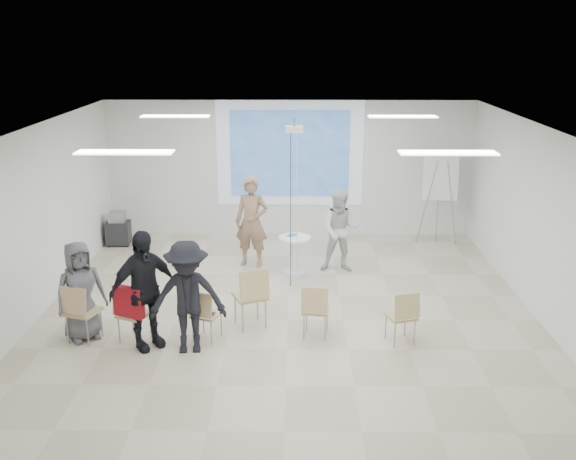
{
  "coord_description": "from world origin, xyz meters",
  "views": [
    {
      "loc": [
        0.11,
        -9.35,
        4.41
      ],
      "look_at": [
        0.0,
        0.8,
        1.25
      ],
      "focal_mm": 40.0,
      "sensor_mm": 36.0,
      "label": 1
    }
  ],
  "objects_px": {
    "chair_left_inner": "(204,312)",
    "chair_right_inner": "(315,307)",
    "audience_outer": "(80,285)",
    "player_left": "(252,216)",
    "laptop": "(207,312)",
    "player_right": "(341,226)",
    "flipchart_easel": "(441,177)",
    "audience_mid": "(187,290)",
    "chair_left_mid": "(130,311)",
    "av_cart": "(118,230)",
    "pedestal_table": "(295,253)",
    "audience_left": "(143,282)",
    "chair_right_far": "(403,313)",
    "chair_far_left": "(79,309)",
    "chair_center": "(252,293)"
  },
  "relations": [
    {
      "from": "chair_left_inner",
      "to": "chair_right_inner",
      "type": "relative_size",
      "value": 0.96
    },
    {
      "from": "chair_left_inner",
      "to": "audience_outer",
      "type": "height_order",
      "value": "audience_outer"
    },
    {
      "from": "player_left",
      "to": "laptop",
      "type": "distance_m",
      "value": 3.26
    },
    {
      "from": "player_right",
      "to": "flipchart_easel",
      "type": "bearing_deg",
      "value": 40.77
    },
    {
      "from": "audience_mid",
      "to": "chair_left_inner",
      "type": "bearing_deg",
      "value": 52.89
    },
    {
      "from": "chair_left_mid",
      "to": "flipchart_easel",
      "type": "distance_m",
      "value": 7.25
    },
    {
      "from": "av_cart",
      "to": "pedestal_table",
      "type": "bearing_deg",
      "value": -26.71
    },
    {
      "from": "audience_left",
      "to": "audience_mid",
      "type": "xyz_separation_m",
      "value": [
        0.64,
        -0.12,
        -0.07
      ]
    },
    {
      "from": "chair_right_inner",
      "to": "laptop",
      "type": "distance_m",
      "value": 1.61
    },
    {
      "from": "audience_left",
      "to": "av_cart",
      "type": "height_order",
      "value": "audience_left"
    },
    {
      "from": "chair_left_mid",
      "to": "flipchart_easel",
      "type": "height_order",
      "value": "flipchart_easel"
    },
    {
      "from": "chair_right_far",
      "to": "av_cart",
      "type": "xyz_separation_m",
      "value": [
        -5.36,
        4.52,
        -0.15
      ]
    },
    {
      "from": "audience_left",
      "to": "laptop",
      "type": "bearing_deg",
      "value": -22.91
    },
    {
      "from": "chair_right_far",
      "to": "audience_outer",
      "type": "bearing_deg",
      "value": 161.52
    },
    {
      "from": "chair_left_inner",
      "to": "chair_far_left",
      "type": "bearing_deg",
      "value": -156.78
    },
    {
      "from": "player_right",
      "to": "av_cart",
      "type": "relative_size",
      "value": 2.43
    },
    {
      "from": "audience_left",
      "to": "audience_outer",
      "type": "xyz_separation_m",
      "value": [
        -1.0,
        0.26,
        -0.17
      ]
    },
    {
      "from": "laptop",
      "to": "audience_outer",
      "type": "relative_size",
      "value": 0.18
    },
    {
      "from": "player_left",
      "to": "flipchart_easel",
      "type": "distance_m",
      "value": 4.15
    },
    {
      "from": "laptop",
      "to": "audience_mid",
      "type": "xyz_separation_m",
      "value": [
        -0.21,
        -0.37,
        0.51
      ]
    },
    {
      "from": "player_left",
      "to": "chair_center",
      "type": "height_order",
      "value": "player_left"
    },
    {
      "from": "pedestal_table",
      "to": "audience_mid",
      "type": "bearing_deg",
      "value": -115.89
    },
    {
      "from": "player_left",
      "to": "av_cart",
      "type": "distance_m",
      "value": 3.26
    },
    {
      "from": "pedestal_table",
      "to": "player_left",
      "type": "xyz_separation_m",
      "value": [
        -0.83,
        0.45,
        0.58
      ]
    },
    {
      "from": "player_right",
      "to": "chair_right_inner",
      "type": "relative_size",
      "value": 2.11
    },
    {
      "from": "chair_left_inner",
      "to": "av_cart",
      "type": "xyz_separation_m",
      "value": [
        -2.46,
        4.47,
        -0.14
      ]
    },
    {
      "from": "laptop",
      "to": "audience_left",
      "type": "relative_size",
      "value": 0.15
    },
    {
      "from": "audience_mid",
      "to": "av_cart",
      "type": "height_order",
      "value": "audience_mid"
    },
    {
      "from": "pedestal_table",
      "to": "laptop",
      "type": "relative_size",
      "value": 2.64
    },
    {
      "from": "player_right",
      "to": "chair_center",
      "type": "distance_m",
      "value": 2.96
    },
    {
      "from": "chair_left_inner",
      "to": "av_cart",
      "type": "relative_size",
      "value": 1.11
    },
    {
      "from": "player_left",
      "to": "laptop",
      "type": "height_order",
      "value": "player_left"
    },
    {
      "from": "player_left",
      "to": "audience_left",
      "type": "bearing_deg",
      "value": -100.27
    },
    {
      "from": "chair_center",
      "to": "audience_mid",
      "type": "relative_size",
      "value": 0.53
    },
    {
      "from": "chair_far_left",
      "to": "chair_right_far",
      "type": "distance_m",
      "value": 4.72
    },
    {
      "from": "chair_right_far",
      "to": "laptop",
      "type": "distance_m",
      "value": 2.88
    },
    {
      "from": "chair_right_inner",
      "to": "audience_outer",
      "type": "relative_size",
      "value": 0.5
    },
    {
      "from": "player_left",
      "to": "chair_center",
      "type": "bearing_deg",
      "value": -75.63
    },
    {
      "from": "chair_right_inner",
      "to": "audience_mid",
      "type": "bearing_deg",
      "value": -158.4
    },
    {
      "from": "chair_center",
      "to": "chair_right_far",
      "type": "bearing_deg",
      "value": -35.58
    },
    {
      "from": "chair_left_inner",
      "to": "flipchart_easel",
      "type": "relative_size",
      "value": 0.4
    },
    {
      "from": "player_left",
      "to": "chair_far_left",
      "type": "xyz_separation_m",
      "value": [
        -2.31,
        -3.31,
        -0.46
      ]
    },
    {
      "from": "pedestal_table",
      "to": "player_left",
      "type": "height_order",
      "value": "player_left"
    },
    {
      "from": "audience_mid",
      "to": "av_cart",
      "type": "xyz_separation_m",
      "value": [
        -2.28,
        4.76,
        -0.6
      ]
    },
    {
      "from": "flipchart_easel",
      "to": "audience_mid",
      "type": "bearing_deg",
      "value": -125.08
    },
    {
      "from": "flipchart_easel",
      "to": "av_cart",
      "type": "bearing_deg",
      "value": -170.91
    },
    {
      "from": "player_right",
      "to": "laptop",
      "type": "xyz_separation_m",
      "value": [
        -2.17,
        -2.89,
        -0.45
      ]
    },
    {
      "from": "pedestal_table",
      "to": "chair_left_mid",
      "type": "relative_size",
      "value": 0.91
    },
    {
      "from": "chair_right_far",
      "to": "audience_outer",
      "type": "xyz_separation_m",
      "value": [
        -4.72,
        0.14,
        0.36
      ]
    },
    {
      "from": "player_right",
      "to": "laptop",
      "type": "relative_size",
      "value": 5.97
    }
  ]
}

